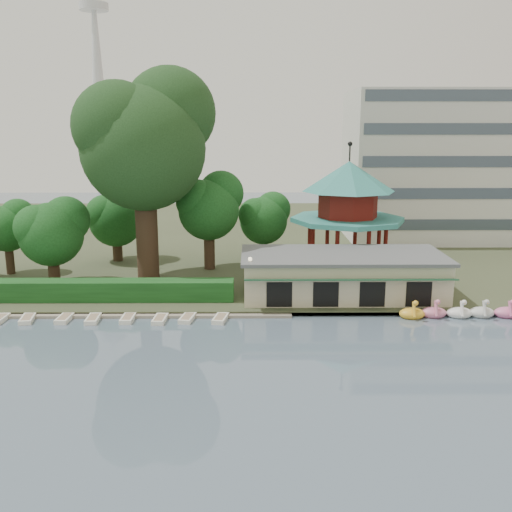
{
  "coord_description": "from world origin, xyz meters",
  "views": [
    {
      "loc": [
        1.67,
        -28.9,
        15.66
      ],
      "look_at": [
        2.0,
        18.0,
        5.0
      ],
      "focal_mm": 40.0,
      "sensor_mm": 36.0,
      "label": 1
    }
  ],
  "objects_px": {
    "boathouse": "(342,274)",
    "pavilion": "(348,205)",
    "big_tree": "(145,137)",
    "dock": "(91,314)"
  },
  "relations": [
    {
      "from": "boathouse",
      "to": "pavilion",
      "type": "xyz_separation_m",
      "value": [
        2.0,
        10.03,
        5.11
      ]
    },
    {
      "from": "big_tree",
      "to": "dock",
      "type": "bearing_deg",
      "value": -106.06
    },
    {
      "from": "dock",
      "to": "pavilion",
      "type": "height_order",
      "value": "pavilion"
    },
    {
      "from": "dock",
      "to": "pavilion",
      "type": "relative_size",
      "value": 2.52
    },
    {
      "from": "boathouse",
      "to": "big_tree",
      "type": "relative_size",
      "value": 0.88
    },
    {
      "from": "dock",
      "to": "pavilion",
      "type": "bearing_deg",
      "value": 31.66
    },
    {
      "from": "dock",
      "to": "big_tree",
      "type": "xyz_separation_m",
      "value": [
        3.17,
        11.0,
        14.56
      ]
    },
    {
      "from": "pavilion",
      "to": "big_tree",
      "type": "xyz_separation_m",
      "value": [
        -20.83,
        -3.8,
        7.2
      ]
    },
    {
      "from": "pavilion",
      "to": "dock",
      "type": "bearing_deg",
      "value": -148.34
    },
    {
      "from": "dock",
      "to": "pavilion",
      "type": "distance_m",
      "value": 29.14
    }
  ]
}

